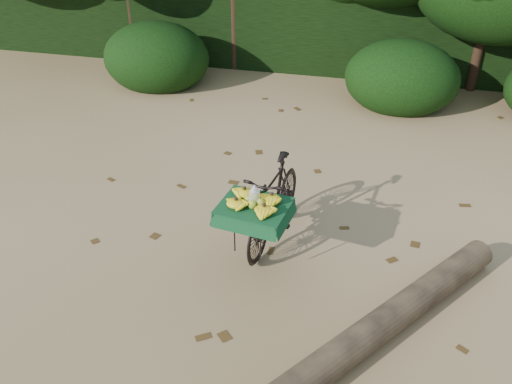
# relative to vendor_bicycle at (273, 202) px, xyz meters

# --- Properties ---
(ground) EXTENTS (80.00, 80.00, 0.00)m
(ground) POSITION_rel_vendor_bicycle_xyz_m (-0.17, -0.03, -0.49)
(ground) COLOR tan
(ground) RESTS_ON ground
(vendor_bicycle) EXTENTS (0.79, 1.74, 0.96)m
(vendor_bicycle) POSITION_rel_vendor_bicycle_xyz_m (0.00, 0.00, 0.00)
(vendor_bicycle) COLOR black
(vendor_bicycle) RESTS_ON ground
(fallen_log) EXTENTS (2.65, 3.41, 0.29)m
(fallen_log) POSITION_rel_vendor_bicycle_xyz_m (1.06, -1.56, -0.34)
(fallen_log) COLOR brown
(fallen_log) RESTS_ON ground
(hedge_backdrop) EXTENTS (26.00, 1.80, 1.80)m
(hedge_backdrop) POSITION_rel_vendor_bicycle_xyz_m (-0.17, 6.27, 0.41)
(hedge_backdrop) COLOR black
(hedge_backdrop) RESTS_ON ground
(bush_clumps) EXTENTS (8.80, 1.70, 0.90)m
(bush_clumps) POSITION_rel_vendor_bicycle_xyz_m (0.33, 4.27, -0.04)
(bush_clumps) COLOR black
(bush_clumps) RESTS_ON ground
(leaf_litter) EXTENTS (7.00, 7.30, 0.01)m
(leaf_litter) POSITION_rel_vendor_bicycle_xyz_m (-0.17, 0.62, -0.48)
(leaf_litter) COLOR #483013
(leaf_litter) RESTS_ON ground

